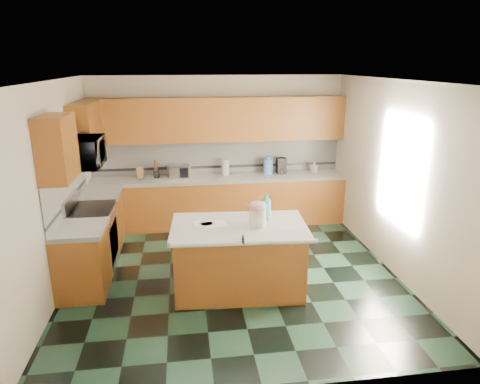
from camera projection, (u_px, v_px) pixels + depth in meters
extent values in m
plane|color=black|center=(233.00, 274.00, 6.16)|extent=(4.60, 4.60, 0.00)
plane|color=white|center=(232.00, 80.00, 5.37)|extent=(4.60, 4.60, 0.00)
cube|color=beige|center=(218.00, 150.00, 7.96)|extent=(4.60, 0.04, 2.70)
cube|color=beige|center=(266.00, 259.00, 3.57)|extent=(4.60, 0.04, 2.70)
cube|color=beige|center=(53.00, 190.00, 5.46)|extent=(0.04, 4.60, 2.70)
cube|color=beige|center=(394.00, 178.00, 6.07)|extent=(0.04, 4.60, 2.70)
cube|color=#3E2208|center=(220.00, 202.00, 7.93)|extent=(4.60, 0.60, 0.86)
cube|color=white|center=(219.00, 178.00, 7.79)|extent=(4.60, 0.64, 0.06)
cube|color=#3E2208|center=(218.00, 119.00, 7.61)|extent=(4.60, 0.33, 0.78)
cube|color=silver|center=(218.00, 156.00, 7.97)|extent=(4.60, 0.02, 0.63)
cube|color=black|center=(218.00, 167.00, 8.02)|extent=(4.60, 0.01, 0.05)
cube|color=#3E2208|center=(102.00, 221.00, 6.99)|extent=(0.60, 0.82, 0.86)
cube|color=white|center=(99.00, 194.00, 6.86)|extent=(0.64, 0.82, 0.06)
cube|color=#3E2208|center=(82.00, 263.00, 5.54)|extent=(0.60, 0.72, 0.86)
cube|color=white|center=(78.00, 230.00, 5.41)|extent=(0.64, 0.72, 0.06)
cube|color=silver|center=(67.00, 187.00, 6.02)|extent=(0.02, 2.30, 0.63)
cube|color=black|center=(69.00, 200.00, 6.08)|extent=(0.01, 2.30, 0.05)
cube|color=#3E2208|center=(86.00, 128.00, 6.66)|extent=(0.33, 1.09, 0.78)
cube|color=#3E2208|center=(57.00, 148.00, 5.08)|extent=(0.33, 0.72, 0.78)
cube|color=#B7B7BC|center=(93.00, 239.00, 6.24)|extent=(0.60, 0.76, 0.88)
cube|color=black|center=(114.00, 241.00, 6.29)|extent=(0.02, 0.68, 0.55)
cube|color=black|center=(90.00, 210.00, 6.11)|extent=(0.62, 0.78, 0.04)
cylinder|color=#B7B7BC|center=(114.00, 216.00, 6.18)|extent=(0.02, 0.66, 0.02)
cube|color=#B7B7BC|center=(70.00, 203.00, 6.04)|extent=(0.06, 0.76, 0.18)
imported|color=#B7B7BC|center=(84.00, 152.00, 5.86)|extent=(0.50, 0.73, 0.41)
cube|color=#3E2208|center=(239.00, 260.00, 5.63)|extent=(1.69, 1.04, 0.86)
cube|color=white|center=(239.00, 227.00, 5.49)|extent=(1.80, 1.15, 0.06)
cylinder|color=white|center=(245.00, 243.00, 5.00)|extent=(1.73, 0.18, 0.06)
cylinder|color=white|center=(258.00, 218.00, 5.42)|extent=(0.25, 0.25, 0.23)
ellipsoid|color=#C88E9C|center=(258.00, 207.00, 5.37)|extent=(0.24, 0.24, 0.15)
cylinder|color=tan|center=(258.00, 203.00, 5.36)|extent=(0.08, 0.03, 0.03)
sphere|color=tan|center=(255.00, 203.00, 5.35)|extent=(0.04, 0.04, 0.04)
sphere|color=tan|center=(261.00, 203.00, 5.36)|extent=(0.04, 0.04, 0.04)
imported|color=#38AEA5|center=(266.00, 206.00, 5.65)|extent=(0.16, 0.16, 0.37)
cube|color=white|center=(214.00, 224.00, 5.50)|extent=(0.35, 0.30, 0.00)
cube|color=white|center=(203.00, 223.00, 5.53)|extent=(0.26, 0.21, 0.00)
cube|color=black|center=(243.00, 240.00, 5.01)|extent=(0.04, 0.10, 0.08)
cylinder|color=black|center=(244.00, 243.00, 4.96)|extent=(0.01, 0.06, 0.01)
cube|color=#472814|center=(140.00, 173.00, 7.62)|extent=(0.13, 0.17, 0.23)
cylinder|color=black|center=(156.00, 174.00, 7.69)|extent=(0.11, 0.11, 0.13)
cylinder|color=#472814|center=(156.00, 165.00, 7.64)|extent=(0.06, 0.06, 0.20)
cube|color=#B7B7BC|center=(179.00, 171.00, 7.70)|extent=(0.42, 0.33, 0.22)
cube|color=black|center=(179.00, 173.00, 7.59)|extent=(0.34, 0.01, 0.18)
cylinder|color=white|center=(225.00, 167.00, 7.85)|extent=(0.13, 0.13, 0.30)
cylinder|color=#B7B7BC|center=(225.00, 175.00, 7.89)|extent=(0.20, 0.20, 0.01)
cylinder|color=#568AC4|center=(268.00, 167.00, 7.92)|extent=(0.18, 0.18, 0.29)
cylinder|color=#568AC4|center=(268.00, 158.00, 7.87)|extent=(0.08, 0.08, 0.04)
cube|color=black|center=(281.00, 166.00, 7.97)|extent=(0.18, 0.19, 0.29)
cylinder|color=black|center=(282.00, 171.00, 7.96)|extent=(0.12, 0.12, 0.12)
imported|color=white|center=(314.00, 167.00, 8.04)|extent=(0.12, 0.12, 0.21)
cylinder|color=red|center=(315.00, 161.00, 8.00)|extent=(0.02, 0.02, 0.03)
cube|color=white|center=(401.00, 171.00, 5.83)|extent=(0.02, 1.40, 1.10)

